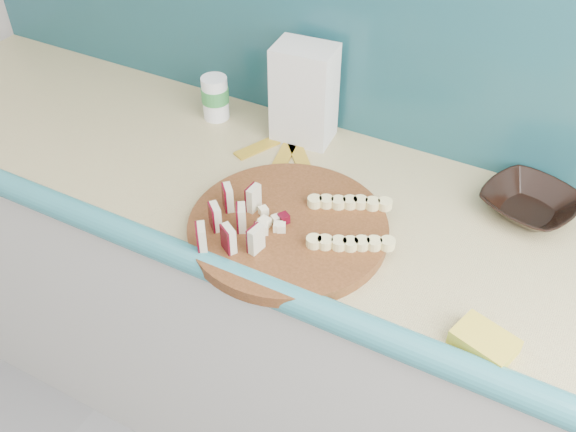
# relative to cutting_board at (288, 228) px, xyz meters

# --- Properties ---
(kitchen_counter) EXTENTS (2.20, 0.63, 0.91)m
(kitchen_counter) POSITION_rel_cutting_board_xyz_m (-0.12, 0.14, -0.47)
(kitchen_counter) COLOR beige
(kitchen_counter) RESTS_ON ground
(backsplash) EXTENTS (2.20, 0.02, 0.50)m
(backsplash) POSITION_rel_cutting_board_xyz_m (-0.12, 0.43, 0.24)
(backsplash) COLOR teal
(backsplash) RESTS_ON kitchen_counter
(cutting_board) EXTENTS (0.56, 0.56, 0.03)m
(cutting_board) POSITION_rel_cutting_board_xyz_m (0.00, 0.00, 0.00)
(cutting_board) COLOR #41250E
(cutting_board) RESTS_ON kitchen_counter
(apple_wedges) EXTENTS (0.15, 0.19, 0.06)m
(apple_wedges) POSITION_rel_cutting_board_xyz_m (-0.09, -0.07, 0.04)
(apple_wedges) COLOR beige
(apple_wedges) RESTS_ON cutting_board
(apple_chunks) EXTENTS (0.07, 0.07, 0.02)m
(apple_chunks) POSITION_rel_cutting_board_xyz_m (-0.02, -0.01, 0.02)
(apple_chunks) COLOR #FFF2CB
(apple_chunks) RESTS_ON cutting_board
(banana_slices) EXTENTS (0.22, 0.21, 0.02)m
(banana_slices) POSITION_rel_cutting_board_xyz_m (0.12, 0.05, 0.02)
(banana_slices) COLOR #EADC8F
(banana_slices) RESTS_ON cutting_board
(brown_bowl) EXTENTS (0.24, 0.24, 0.05)m
(brown_bowl) POSITION_rel_cutting_board_xyz_m (0.43, 0.30, 0.01)
(brown_bowl) COLOR black
(brown_bowl) RESTS_ON kitchen_counter
(flour_bag) EXTENTS (0.15, 0.12, 0.25)m
(flour_bag) POSITION_rel_cutting_board_xyz_m (-0.13, 0.33, 0.11)
(flour_bag) COLOR silver
(flour_bag) RESTS_ON kitchen_counter
(canister) EXTENTS (0.07, 0.07, 0.12)m
(canister) POSITION_rel_cutting_board_xyz_m (-0.38, 0.31, 0.05)
(canister) COLOR white
(canister) RESTS_ON kitchen_counter
(sponge) EXTENTS (0.12, 0.10, 0.03)m
(sponge) POSITION_rel_cutting_board_xyz_m (0.44, -0.10, 0.00)
(sponge) COLOR gold
(sponge) RESTS_ON kitchen_counter
(banana_peel) EXTENTS (0.22, 0.18, 0.01)m
(banana_peel) POSITION_rel_cutting_board_xyz_m (-0.15, 0.25, -0.01)
(banana_peel) COLOR gold
(banana_peel) RESTS_ON kitchen_counter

